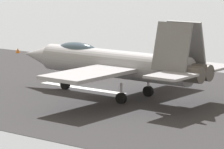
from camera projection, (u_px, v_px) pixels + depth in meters
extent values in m
plane|color=slate|center=(91.00, 89.00, 50.58)|extent=(400.00, 400.00, 0.00)
cube|color=#2E2D2F|center=(91.00, 89.00, 50.58)|extent=(240.00, 26.00, 0.02)
cube|color=white|center=(82.00, 88.00, 51.10)|extent=(8.00, 0.70, 0.00)
cylinder|color=#949399|center=(115.00, 64.00, 47.35)|extent=(12.35, 2.12, 1.98)
cone|color=#949399|center=(38.00, 55.00, 51.96)|extent=(2.86, 1.71, 1.68)
ellipsoid|color=#3F5160|center=(77.00, 50.00, 49.34)|extent=(3.61, 1.14, 1.10)
cylinder|color=#47423D|center=(187.00, 74.00, 43.09)|extent=(2.21, 1.13, 1.10)
cylinder|color=#47423D|center=(196.00, 72.00, 43.94)|extent=(2.21, 1.13, 1.10)
cube|color=#949399|center=(88.00, 74.00, 43.59)|extent=(3.47, 6.23, 0.24)
cube|color=#949399|center=(159.00, 60.00, 49.94)|extent=(3.47, 6.23, 0.24)
cube|color=#949399|center=(171.00, 76.00, 41.63)|extent=(2.43, 2.83, 0.16)
cube|color=#949399|center=(210.00, 67.00, 45.36)|extent=(2.43, 2.83, 0.16)
cube|color=slate|center=(172.00, 47.00, 43.11)|extent=(2.61, 0.98, 3.14)
cube|color=slate|center=(187.00, 44.00, 44.51)|extent=(2.61, 0.98, 3.14)
cylinder|color=silver|center=(65.00, 80.00, 50.51)|extent=(0.18, 0.18, 1.40)
cylinder|color=black|center=(65.00, 84.00, 50.56)|extent=(0.76, 0.31, 0.76)
cylinder|color=silver|center=(121.00, 94.00, 45.29)|extent=(0.18, 0.18, 1.40)
cylinder|color=black|center=(121.00, 98.00, 45.34)|extent=(0.76, 0.31, 0.76)
cylinder|color=silver|center=(148.00, 87.00, 47.78)|extent=(0.18, 0.18, 1.40)
cylinder|color=black|center=(148.00, 91.00, 47.83)|extent=(0.76, 0.31, 0.76)
cube|color=#1E2338|center=(73.00, 60.00, 63.28)|extent=(0.24, 0.36, 0.82)
cube|color=yellow|center=(73.00, 54.00, 63.18)|extent=(0.30, 0.45, 0.56)
sphere|color=tan|center=(73.00, 49.00, 63.11)|extent=(0.22, 0.22, 0.22)
cylinder|color=yellow|center=(75.00, 54.00, 63.41)|extent=(0.10, 0.10, 0.53)
cylinder|color=yellow|center=(71.00, 54.00, 62.95)|extent=(0.10, 0.10, 0.53)
cone|color=orange|center=(159.00, 66.00, 60.49)|extent=(0.44, 0.44, 0.55)
cone|color=orange|center=(18.00, 50.00, 71.27)|extent=(0.44, 0.44, 0.55)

